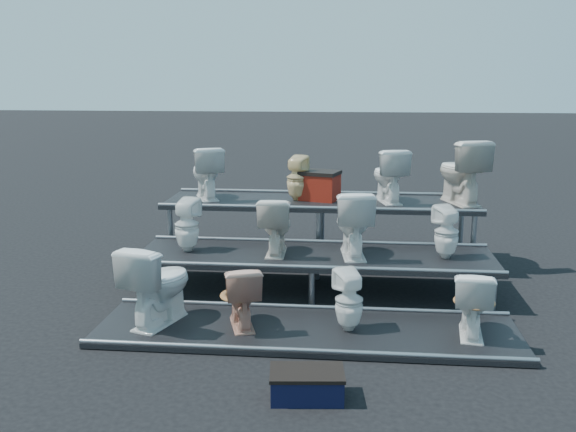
# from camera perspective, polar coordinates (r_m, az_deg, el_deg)

# --- Properties ---
(ground) EXTENTS (80.00, 80.00, 0.00)m
(ground) POSITION_cam_1_polar(r_m,az_deg,el_deg) (7.74, 2.35, -6.70)
(ground) COLOR black
(ground) RESTS_ON ground
(tier_front) EXTENTS (4.20, 1.20, 0.06)m
(tier_front) POSITION_cam_1_polar(r_m,az_deg,el_deg) (6.51, 1.64, -10.16)
(tier_front) COLOR black
(tier_front) RESTS_ON ground
(tier_mid) EXTENTS (4.20, 1.20, 0.46)m
(tier_mid) POSITION_cam_1_polar(r_m,az_deg,el_deg) (7.66, 2.36, -5.08)
(tier_mid) COLOR black
(tier_mid) RESTS_ON ground
(tier_back) EXTENTS (4.20, 1.20, 0.86)m
(tier_back) POSITION_cam_1_polar(r_m,az_deg,el_deg) (8.86, 2.88, -1.34)
(tier_back) COLOR black
(tier_back) RESTS_ON ground
(toilet_0) EXTENTS (0.70, 0.92, 0.84)m
(toilet_0) POSITION_cam_1_polar(r_m,az_deg,el_deg) (6.63, -11.47, -5.88)
(toilet_0) COLOR white
(toilet_0) RESTS_ON tier_front
(toilet_1) EXTENTS (0.53, 0.71, 0.64)m
(toilet_1) POSITION_cam_1_polar(r_m,az_deg,el_deg) (6.46, -4.20, -7.04)
(toilet_1) COLOR tan
(toilet_1) RESTS_ON tier_front
(toilet_2) EXTENTS (0.37, 0.37, 0.62)m
(toilet_2) POSITION_cam_1_polar(r_m,az_deg,el_deg) (6.38, 5.44, -7.46)
(toilet_2) COLOR white
(toilet_2) RESTS_ON tier_front
(toilet_3) EXTENTS (0.44, 0.69, 0.66)m
(toilet_3) POSITION_cam_1_polar(r_m,az_deg,el_deg) (6.48, 16.04, -7.36)
(toilet_3) COLOR white
(toilet_3) RESTS_ON tier_front
(toilet_4) EXTENTS (0.34, 0.35, 0.64)m
(toilet_4) POSITION_cam_1_polar(r_m,az_deg,el_deg) (7.76, -8.98, -0.79)
(toilet_4) COLOR white
(toilet_4) RESTS_ON tier_mid
(toilet_5) EXTENTS (0.40, 0.68, 0.68)m
(toilet_5) POSITION_cam_1_polar(r_m,az_deg,el_deg) (7.55, -1.12, -0.83)
(toilet_5) COLOR beige
(toilet_5) RESTS_ON tier_mid
(toilet_6) EXTENTS (0.52, 0.81, 0.79)m
(toilet_6) POSITION_cam_1_polar(r_m,az_deg,el_deg) (7.49, 5.80, -0.61)
(toilet_6) COLOR white
(toilet_6) RESTS_ON tier_mid
(toilet_7) EXTENTS (0.36, 0.37, 0.61)m
(toilet_7) POSITION_cam_1_polar(r_m,az_deg,el_deg) (7.59, 13.91, -1.40)
(toilet_7) COLOR white
(toilet_7) RESTS_ON tier_mid
(toilet_8) EXTENTS (0.65, 0.81, 0.72)m
(toilet_8) POSITION_cam_1_polar(r_m,az_deg,el_deg) (8.93, -7.28, 3.86)
(toilet_8) COLOR white
(toilet_8) RESTS_ON tier_back
(toilet_9) EXTENTS (0.35, 0.36, 0.61)m
(toilet_9) POSITION_cam_1_polar(r_m,az_deg,el_deg) (8.74, 0.80, 3.40)
(toilet_9) COLOR beige
(toilet_9) RESTS_ON tier_back
(toilet_10) EXTENTS (0.56, 0.79, 0.73)m
(toilet_10) POSITION_cam_1_polar(r_m,az_deg,el_deg) (8.71, 8.94, 3.61)
(toilet_10) COLOR white
(toilet_10) RESTS_ON tier_back
(toilet_11) EXTENTS (0.72, 0.95, 0.86)m
(toilet_11) POSITION_cam_1_polar(r_m,az_deg,el_deg) (8.81, 15.12, 3.86)
(toilet_11) COLOR beige
(toilet_11) RESTS_ON tier_back
(red_crate) EXTENTS (0.58, 0.51, 0.35)m
(red_crate) POSITION_cam_1_polar(r_m,az_deg,el_deg) (8.79, 2.84, 2.57)
(red_crate) COLOR #9D2711
(red_crate) RESTS_ON tier_back
(step_stool) EXTENTS (0.60, 0.40, 0.21)m
(step_stool) POSITION_cam_1_polar(r_m,az_deg,el_deg) (5.29, 1.69, -14.88)
(step_stool) COLOR black
(step_stool) RESTS_ON ground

